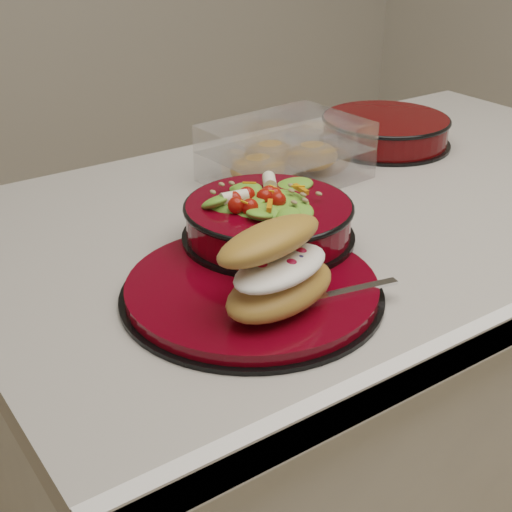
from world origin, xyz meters
TOP-DOWN VIEW (x-y plane):
  - island_counter at (0.00, -0.00)m, footprint 1.24×0.74m
  - dinner_plate at (-0.31, -0.16)m, footprint 0.32×0.32m
  - salad_bowl at (-0.23, -0.07)m, footprint 0.23×0.23m
  - croissant at (-0.32, -0.22)m, footprint 0.17×0.13m
  - fork at (-0.26, -0.24)m, footprint 0.16×0.05m
  - pastry_box at (-0.05, 0.13)m, footprint 0.26×0.20m
  - extra_bowl at (0.21, 0.16)m, footprint 0.25×0.25m

SIDE VIEW (x-z plane):
  - island_counter at x=0.00m, z-range 0.00..0.91m
  - dinner_plate at x=-0.31m, z-range 0.90..0.92m
  - fork at x=-0.26m, z-range 0.92..0.92m
  - extra_bowl at x=0.21m, z-range 0.90..0.96m
  - pastry_box at x=-0.05m, z-range 0.90..0.99m
  - salad_bowl at x=-0.23m, z-range 0.91..1.00m
  - croissant at x=-0.32m, z-range 0.92..1.01m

